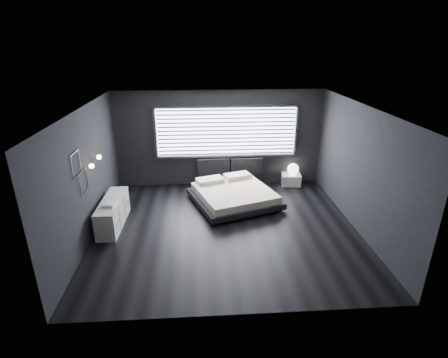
{
  "coord_description": "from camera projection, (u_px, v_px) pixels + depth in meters",
  "views": [
    {
      "loc": [
        -0.54,
        -7.11,
        4.12
      ],
      "look_at": [
        0.0,
        0.85,
        0.9
      ],
      "focal_mm": 28.0,
      "sensor_mm": 36.0,
      "label": 1
    }
  ],
  "objects": [
    {
      "name": "wall_art_lower",
      "position": [
        84.0,
        182.0,
        7.17
      ],
      "size": [
        0.01,
        0.48,
        0.48
      ],
      "color": "#47474C",
      "rests_on": "ground"
    },
    {
      "name": "headboard",
      "position": [
        230.0,
        167.0,
        10.4
      ],
      "size": [
        1.96,
        0.16,
        0.52
      ],
      "color": "black",
      "rests_on": "ground"
    },
    {
      "name": "room",
      "position": [
        227.0,
        172.0,
        7.63
      ],
      "size": [
        6.04,
        6.0,
        2.8
      ],
      "color": "black",
      "rests_on": "ground"
    },
    {
      "name": "dresser",
      "position": [
        113.0,
        212.0,
        8.2
      ],
      "size": [
        0.48,
        1.61,
        0.64
      ],
      "color": "silver",
      "rests_on": "ground"
    },
    {
      "name": "window",
      "position": [
        227.0,
        132.0,
        10.05
      ],
      "size": [
        4.14,
        0.09,
        1.52
      ],
      "color": "white",
      "rests_on": "ground"
    },
    {
      "name": "bed",
      "position": [
        234.0,
        195.0,
        9.31
      ],
      "size": [
        2.57,
        2.51,
        0.53
      ],
      "color": "black",
      "rests_on": "ground"
    },
    {
      "name": "nightstand",
      "position": [
        291.0,
        179.0,
        10.54
      ],
      "size": [
        0.62,
        0.54,
        0.33
      ],
      "primitive_type": "cube",
      "rotation": [
        0.0,
        0.0,
        -0.13
      ],
      "color": "silver",
      "rests_on": "ground"
    },
    {
      "name": "sconce_near",
      "position": [
        91.0,
        166.0,
        7.42
      ],
      "size": [
        0.18,
        0.11,
        0.11
      ],
      "color": "silver",
      "rests_on": "ground"
    },
    {
      "name": "sconce_far",
      "position": [
        99.0,
        157.0,
        7.97
      ],
      "size": [
        0.18,
        0.11,
        0.11
      ],
      "color": "silver",
      "rests_on": "ground"
    },
    {
      "name": "wall_art_upper",
      "position": [
        76.0,
        164.0,
        6.76
      ],
      "size": [
        0.01,
        0.48,
        0.48
      ],
      "color": "#47474C",
      "rests_on": "ground"
    },
    {
      "name": "orb_lamp",
      "position": [
        293.0,
        169.0,
        10.41
      ],
      "size": [
        0.34,
        0.34,
        0.34
      ],
      "primitive_type": "sphere",
      "color": "white",
      "rests_on": "nightstand"
    },
    {
      "name": "book_stack",
      "position": [
        110.0,
        204.0,
        7.83
      ],
      "size": [
        0.34,
        0.41,
        0.07
      ],
      "color": "white",
      "rests_on": "dresser"
    }
  ]
}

